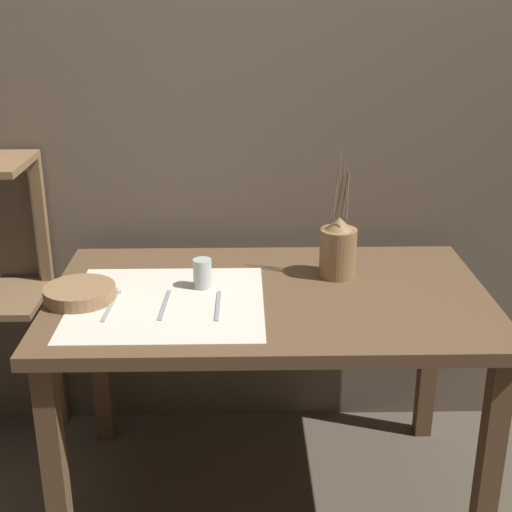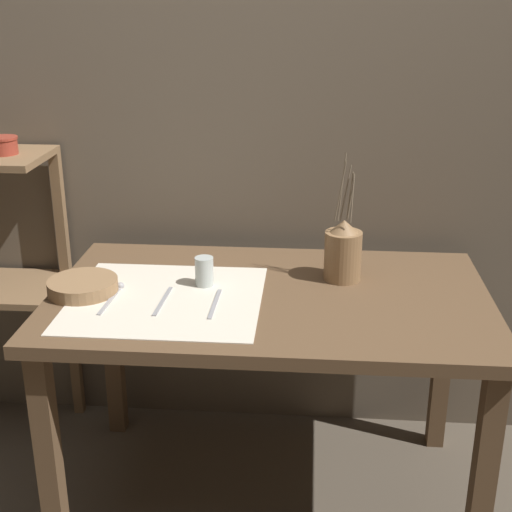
# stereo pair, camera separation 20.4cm
# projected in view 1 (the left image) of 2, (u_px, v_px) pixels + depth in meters

# --- Properties ---
(ground_plane) EXTENTS (12.00, 12.00, 0.00)m
(ground_plane) POSITION_uv_depth(u_px,v_px,m) (268.00, 492.00, 2.44)
(ground_plane) COLOR brown
(stone_wall_back) EXTENTS (7.00, 0.06, 2.40)m
(stone_wall_back) POSITION_uv_depth(u_px,v_px,m) (265.00, 116.00, 2.49)
(stone_wall_back) COLOR brown
(stone_wall_back) RESTS_ON ground_plane
(wooden_table) EXTENTS (1.34, 0.80, 0.75)m
(wooden_table) POSITION_uv_depth(u_px,v_px,m) (269.00, 320.00, 2.21)
(wooden_table) COLOR brown
(wooden_table) RESTS_ON ground_plane
(linen_cloth) EXTENTS (0.57, 0.53, 0.00)m
(linen_cloth) POSITION_uv_depth(u_px,v_px,m) (167.00, 303.00, 2.10)
(linen_cloth) COLOR beige
(linen_cloth) RESTS_ON wooden_table
(pitcher_with_flowers) EXTENTS (0.12, 0.12, 0.41)m
(pitcher_with_flowers) POSITION_uv_depth(u_px,v_px,m) (338.00, 249.00, 2.27)
(pitcher_with_flowers) COLOR olive
(pitcher_with_flowers) RESTS_ON wooden_table
(wooden_bowl) EXTENTS (0.21, 0.21, 0.04)m
(wooden_bowl) POSITION_uv_depth(u_px,v_px,m) (80.00, 293.00, 2.12)
(wooden_bowl) COLOR #8E6B47
(wooden_bowl) RESTS_ON wooden_table
(glass_tumbler_near) EXTENTS (0.06, 0.06, 0.09)m
(glass_tumbler_near) POSITION_uv_depth(u_px,v_px,m) (202.00, 273.00, 2.19)
(glass_tumbler_near) COLOR #B7C1BC
(glass_tumbler_near) RESTS_ON wooden_table
(spoon_outer) EXTENTS (0.03, 0.22, 0.02)m
(spoon_outer) POSITION_uv_depth(u_px,v_px,m) (115.00, 297.00, 2.13)
(spoon_outer) COLOR #939399
(spoon_outer) RESTS_ON wooden_table
(knife_center) EXTENTS (0.02, 0.20, 0.00)m
(knife_center) POSITION_uv_depth(u_px,v_px,m) (165.00, 305.00, 2.08)
(knife_center) COLOR #939399
(knife_center) RESTS_ON wooden_table
(fork_inner) EXTENTS (0.01, 0.20, 0.00)m
(fork_inner) POSITION_uv_depth(u_px,v_px,m) (218.00, 305.00, 2.08)
(fork_inner) COLOR #939399
(fork_inner) RESTS_ON wooden_table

